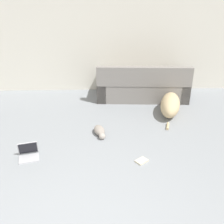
# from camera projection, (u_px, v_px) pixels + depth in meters

# --- Properties ---
(wall_back) EXTENTS (7.42, 0.06, 2.68)m
(wall_back) POSITION_uv_depth(u_px,v_px,m) (87.00, 36.00, 5.88)
(wall_back) COLOR silver
(wall_back) RESTS_ON ground_plane
(couch) EXTENTS (2.09, 1.04, 0.83)m
(couch) POSITION_uv_depth(u_px,v_px,m) (142.00, 87.00, 5.78)
(couch) COLOR gray
(couch) RESTS_ON ground_plane
(dog) EXTENTS (0.64, 1.39, 0.40)m
(dog) POSITION_uv_depth(u_px,v_px,m) (170.00, 104.00, 5.05)
(dog) COLOR tan
(dog) RESTS_ON ground_plane
(cat) EXTENTS (0.25, 0.50, 0.13)m
(cat) POSITION_uv_depth(u_px,v_px,m) (100.00, 131.00, 4.29)
(cat) COLOR gray
(cat) RESTS_ON ground_plane
(laptop_open) EXTENTS (0.34, 0.32, 0.22)m
(laptop_open) POSITION_uv_depth(u_px,v_px,m) (28.00, 152.00, 3.69)
(laptop_open) COLOR #B7B7BC
(laptop_open) RESTS_ON ground_plane
(book_cream) EXTENTS (0.21, 0.20, 0.02)m
(book_cream) POSITION_uv_depth(u_px,v_px,m) (142.00, 161.00, 3.60)
(book_cream) COLOR beige
(book_cream) RESTS_ON ground_plane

